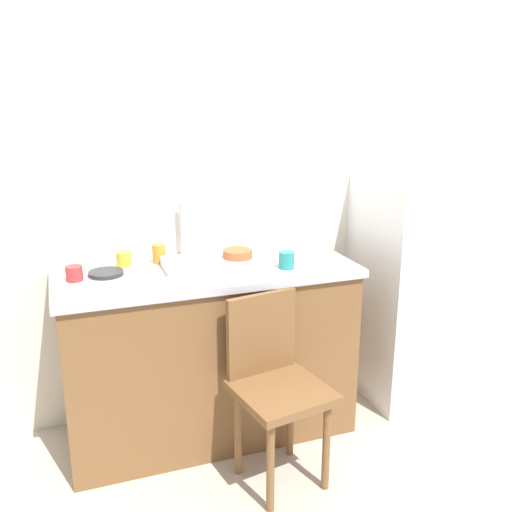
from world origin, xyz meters
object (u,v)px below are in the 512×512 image
at_px(chair, 275,381).
at_px(cup_orange, 159,254).
at_px(cup_red, 74,273).
at_px(terracotta_bowl, 238,254).
at_px(cup_yellow, 124,259).
at_px(dish_tray, 191,264).
at_px(hotplate, 106,273).
at_px(refrigerator, 408,289).
at_px(cup_teal, 287,260).

relative_size(chair, cup_orange, 9.10).
bearing_deg(cup_red, terracotta_bowl, 7.20).
bearing_deg(cup_yellow, dish_tray, -26.91).
relative_size(hotplate, cup_orange, 1.74).
bearing_deg(hotplate, cup_orange, 22.93).
bearing_deg(dish_tray, chair, -61.58).
distance_m(refrigerator, chair, 1.16).
bearing_deg(terracotta_bowl, cup_red, -172.80).
xyz_separation_m(terracotta_bowl, hotplate, (-0.70, -0.07, -0.01)).
bearing_deg(chair, hotplate, 132.56).
bearing_deg(cup_red, cup_orange, 19.76).
xyz_separation_m(hotplate, cup_red, (-0.15, -0.03, 0.03)).
height_order(hotplate, cup_red, cup_red).
xyz_separation_m(cup_teal, cup_red, (-1.02, 0.16, -0.01)).
bearing_deg(chair, terracotta_bowl, 78.39).
xyz_separation_m(dish_tray, hotplate, (-0.42, 0.03, -0.02)).
distance_m(refrigerator, cup_teal, 0.92).
height_order(dish_tray, cup_teal, cup_teal).
xyz_separation_m(refrigerator, terracotta_bowl, (-1.03, 0.11, 0.29)).
bearing_deg(hotplate, chair, -37.27).
height_order(chair, cup_yellow, cup_yellow).
height_order(cup_teal, cup_red, cup_teal).
xyz_separation_m(terracotta_bowl, cup_yellow, (-0.59, 0.06, 0.01)).
relative_size(refrigerator, dish_tray, 4.75).
bearing_deg(cup_orange, cup_yellow, 177.35).
bearing_deg(terracotta_bowl, refrigerator, -6.00).
xyz_separation_m(hotplate, cup_orange, (0.28, 0.12, 0.04)).
distance_m(refrigerator, cup_red, 1.90).
bearing_deg(cup_teal, hotplate, 167.66).
relative_size(cup_yellow, cup_orange, 0.81).
relative_size(chair, dish_tray, 3.18).
relative_size(chair, cup_yellow, 11.28).
distance_m(chair, cup_red, 1.07).
relative_size(chair, terracotta_bowl, 5.58).
relative_size(refrigerator, cup_red, 16.88).
relative_size(terracotta_bowl, hotplate, 0.94).
height_order(refrigerator, hotplate, refrigerator).
height_order(dish_tray, cup_orange, cup_orange).
bearing_deg(chair, cup_teal, 50.02).
distance_m(refrigerator, hotplate, 1.75).
bearing_deg(cup_red, cup_teal, -8.72).
distance_m(refrigerator, dish_tray, 1.34).
height_order(terracotta_bowl, cup_red, cup_red).
height_order(cup_red, cup_orange, cup_orange).
height_order(refrigerator, cup_teal, refrigerator).
height_order(chair, hotplate, hotplate).
distance_m(terracotta_bowl, cup_orange, 0.42).
distance_m(cup_yellow, cup_teal, 0.83).
distance_m(dish_tray, cup_orange, 0.20).
distance_m(chair, cup_orange, 0.89).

